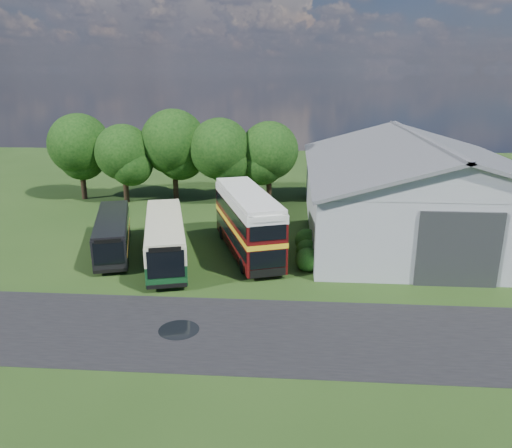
# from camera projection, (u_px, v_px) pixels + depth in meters

# --- Properties ---
(ground) EXTENTS (120.00, 120.00, 0.00)m
(ground) POSITION_uv_depth(u_px,v_px,m) (215.00, 306.00, 29.52)
(ground) COLOR #1C3611
(ground) RESTS_ON ground
(asphalt_road) EXTENTS (60.00, 8.00, 0.02)m
(asphalt_road) POSITION_uv_depth(u_px,v_px,m) (262.00, 333.00, 26.45)
(asphalt_road) COLOR black
(asphalt_road) RESTS_ON ground
(puddle) EXTENTS (2.20, 2.20, 0.01)m
(puddle) POSITION_uv_depth(u_px,v_px,m) (179.00, 330.00, 26.77)
(puddle) COLOR black
(puddle) RESTS_ON ground
(storage_shed) EXTENTS (18.80, 24.80, 8.15)m
(storage_shed) POSITION_uv_depth(u_px,v_px,m) (417.00, 183.00, 42.47)
(storage_shed) COLOR gray
(storage_shed) RESTS_ON ground
(tree_left_a) EXTENTS (6.46, 6.46, 9.12)m
(tree_left_a) POSITION_uv_depth(u_px,v_px,m) (79.00, 145.00, 52.39)
(tree_left_a) COLOR black
(tree_left_a) RESTS_ON ground
(tree_left_b) EXTENTS (5.78, 5.78, 8.16)m
(tree_left_b) POSITION_uv_depth(u_px,v_px,m) (123.00, 152.00, 51.27)
(tree_left_b) COLOR black
(tree_left_b) RESTS_ON ground
(tree_mid) EXTENTS (6.80, 6.80, 9.60)m
(tree_mid) POSITION_uv_depth(u_px,v_px,m) (174.00, 142.00, 51.88)
(tree_mid) COLOR black
(tree_mid) RESTS_ON ground
(tree_right_a) EXTENTS (6.26, 6.26, 8.83)m
(tree_right_a) POSITION_uv_depth(u_px,v_px,m) (220.00, 149.00, 50.73)
(tree_right_a) COLOR black
(tree_right_a) RESTS_ON ground
(tree_right_b) EXTENTS (5.98, 5.98, 8.45)m
(tree_right_b) POSITION_uv_depth(u_px,v_px,m) (269.00, 151.00, 51.21)
(tree_right_b) COLOR black
(tree_right_b) RESTS_ON ground
(shrub_front) EXTENTS (1.70, 1.70, 1.70)m
(shrub_front) POSITION_uv_depth(u_px,v_px,m) (307.00, 270.00, 34.85)
(shrub_front) COLOR #194714
(shrub_front) RESTS_ON ground
(shrub_mid) EXTENTS (1.60, 1.60, 1.60)m
(shrub_mid) POSITION_uv_depth(u_px,v_px,m) (307.00, 259.00, 36.75)
(shrub_mid) COLOR #194714
(shrub_mid) RESTS_ON ground
(shrub_back) EXTENTS (1.80, 1.80, 1.80)m
(shrub_back) POSITION_uv_depth(u_px,v_px,m) (306.00, 250.00, 38.66)
(shrub_back) COLOR #194714
(shrub_back) RESTS_ON ground
(bus_green_single) EXTENTS (5.49, 11.81, 3.17)m
(bus_green_single) POSITION_uv_depth(u_px,v_px,m) (165.00, 238.00, 36.13)
(bus_green_single) COLOR black
(bus_green_single) RESTS_ON ground
(bus_maroon_double) EXTENTS (6.28, 11.44, 4.78)m
(bus_maroon_double) POSITION_uv_depth(u_px,v_px,m) (248.00, 223.00, 37.36)
(bus_maroon_double) COLOR black
(bus_maroon_double) RESTS_ON ground
(bus_dark_single) EXTENTS (5.17, 10.32, 2.78)m
(bus_dark_single) POSITION_uv_depth(u_px,v_px,m) (113.00, 233.00, 37.94)
(bus_dark_single) COLOR black
(bus_dark_single) RESTS_ON ground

